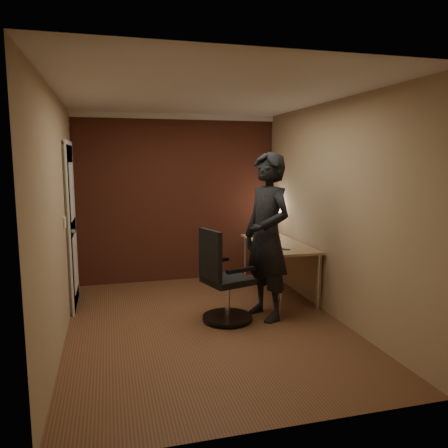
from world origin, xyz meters
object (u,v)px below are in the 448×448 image
(desk, at_px, (283,251))
(laptop, at_px, (267,235))
(office_chair, at_px, (222,282))
(desk_lamp, at_px, (272,206))
(person, at_px, (267,237))
(phone, at_px, (285,249))
(mouse, at_px, (276,245))

(desk, bearing_deg, laptop, 120.08)
(desk, height_order, office_chair, office_chair)
(desk, distance_m, office_chair, 1.32)
(desk_lamp, xyz_separation_m, office_chair, (-1.14, -1.44, -0.68))
(office_chair, height_order, person, person)
(laptop, xyz_separation_m, phone, (-0.02, -0.70, -0.06))
(laptop, height_order, person, person)
(phone, bearing_deg, mouse, 83.37)
(desk, xyz_separation_m, mouse, (-0.20, -0.23, 0.14))
(phone, xyz_separation_m, person, (-0.36, -0.31, 0.22))
(desk, bearing_deg, mouse, -131.59)
(desk_lamp, xyz_separation_m, person, (-0.60, -1.42, -0.19))
(mouse, distance_m, phone, 0.22)
(desk_lamp, bearing_deg, office_chair, -128.25)
(desk_lamp, distance_m, mouse, 1.02)
(desk_lamp, xyz_separation_m, mouse, (-0.28, -0.90, -0.40))
(laptop, bearing_deg, person, -110.29)
(desk, relative_size, person, 0.78)
(desk_lamp, distance_m, office_chair, 1.96)
(phone, bearing_deg, office_chair, -176.29)
(mouse, height_order, office_chair, office_chair)
(person, bearing_deg, office_chair, -105.01)
(desk, xyz_separation_m, laptop, (-0.15, 0.26, 0.19))
(mouse, bearing_deg, laptop, 94.88)
(person, bearing_deg, mouse, 131.53)
(laptop, relative_size, phone, 2.95)
(laptop, distance_m, phone, 0.71)
(desk_lamp, relative_size, laptop, 1.58)
(laptop, relative_size, office_chair, 0.32)
(mouse, distance_m, office_chair, 1.05)
(mouse, bearing_deg, office_chair, -136.23)
(mouse, height_order, phone, mouse)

